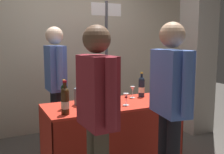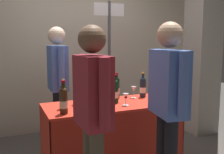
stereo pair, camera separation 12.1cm
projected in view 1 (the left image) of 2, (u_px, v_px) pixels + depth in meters
back_partition at (69, 34)px, 4.27m from camera, size 5.40×0.12×3.17m
concrete_pillar at (199, 28)px, 4.12m from camera, size 0.42×0.42×3.34m
tasting_table at (112, 125)px, 2.96m from camera, size 1.50×0.65×0.78m
featured_wine_bottle at (166, 89)px, 3.03m from camera, size 0.08×0.08×0.33m
display_bottle_0 at (142, 86)px, 3.26m from camera, size 0.08×0.08×0.31m
display_bottle_1 at (116, 88)px, 3.15m from camera, size 0.07×0.07×0.32m
display_bottle_2 at (91, 91)px, 2.99m from camera, size 0.08×0.08×0.29m
display_bottle_3 at (100, 91)px, 3.01m from camera, size 0.08×0.08×0.29m
display_bottle_4 at (115, 91)px, 2.93m from camera, size 0.07×0.07×0.33m
display_bottle_5 at (103, 95)px, 2.73m from camera, size 0.07×0.07×0.32m
display_bottle_6 at (65, 100)px, 2.48m from camera, size 0.08×0.08×0.33m
display_bottle_7 at (64, 96)px, 2.68m from camera, size 0.07×0.07×0.31m
wine_glass_near_vendor at (133, 89)px, 3.21m from camera, size 0.06×0.06×0.14m
wine_glass_mid at (126, 97)px, 2.84m from camera, size 0.07×0.07×0.13m
wine_glass_near_taster at (159, 92)px, 3.14m from camera, size 0.07×0.07×0.13m
flower_vase at (79, 95)px, 2.86m from camera, size 0.10×0.10×0.38m
brochure_stand at (95, 98)px, 2.80m from camera, size 0.06×0.15×0.18m
vendor_presenter at (56, 78)px, 3.43m from camera, size 0.23×0.55×1.65m
taster_foreground_right at (170, 96)px, 2.34m from camera, size 0.27×0.59×1.64m
taster_foreground_left at (97, 108)px, 2.07m from camera, size 0.22×0.55×1.60m
booth_signpost at (106, 57)px, 3.81m from camera, size 0.46×0.04×2.03m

